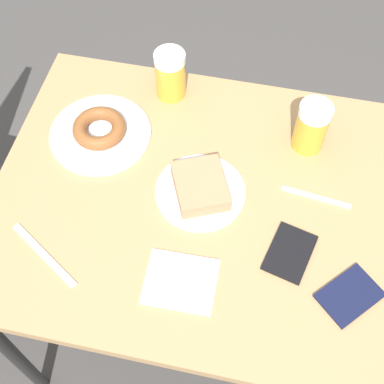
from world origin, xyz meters
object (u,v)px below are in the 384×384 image
at_px(plate_with_donut, 100,131).
at_px(passport_far_edge, 350,295).
at_px(beer_mug_center, 170,74).
at_px(fork, 316,197).
at_px(plate_with_cake, 200,189).
at_px(passport_near_edge, 290,253).
at_px(beer_mug_left, 311,127).
at_px(napkin_folded, 181,281).
at_px(knife, 44,255).

bearing_deg(plate_with_donut, passport_far_edge, -115.36).
relative_size(plate_with_donut, beer_mug_center, 1.88).
bearing_deg(fork, plate_with_cake, 99.49).
bearing_deg(fork, passport_near_edge, 164.49).
bearing_deg(passport_far_edge, beer_mug_left, 18.30).
distance_m(plate_with_cake, plate_with_donut, 0.30).
bearing_deg(passport_far_edge, plate_with_donut, 64.64).
bearing_deg(napkin_folded, knife, 90.21).
xyz_separation_m(beer_mug_center, passport_far_edge, (-0.48, -0.49, -0.06)).
height_order(beer_mug_left, beer_mug_center, same).
xyz_separation_m(beer_mug_center, fork, (-0.25, -0.40, -0.07)).
relative_size(plate_with_cake, beer_mug_center, 1.56).
xyz_separation_m(beer_mug_left, fork, (-0.15, -0.04, -0.07)).
distance_m(knife, passport_far_edge, 0.66).
bearing_deg(napkin_folded, plate_with_cake, 1.01).
bearing_deg(beer_mug_center, passport_far_edge, -133.99).
bearing_deg(plate_with_cake, beer_mug_center, 25.35).
distance_m(plate_with_cake, knife, 0.38).
bearing_deg(passport_near_edge, knife, 102.51).
bearing_deg(plate_with_donut, napkin_folded, -140.48).
distance_m(napkin_folded, passport_near_edge, 0.25).
distance_m(plate_with_cake, beer_mug_center, 0.33).
bearing_deg(beer_mug_left, knife, 128.70).
bearing_deg(beer_mug_center, plate_with_cake, -154.65).
bearing_deg(fork, plate_with_donut, 82.40).
relative_size(beer_mug_center, fork, 0.82).
xyz_separation_m(beer_mug_left, beer_mug_center, (0.10, 0.37, 0.00)).
bearing_deg(plate_with_donut, passport_near_edge, -114.51).
height_order(beer_mug_center, knife, beer_mug_center).
bearing_deg(fork, beer_mug_left, 13.44).
distance_m(fork, passport_far_edge, 0.24).
xyz_separation_m(plate_with_cake, passport_near_edge, (-0.11, -0.22, -0.02)).
height_order(plate_with_donut, knife, plate_with_donut).
xyz_separation_m(plate_with_cake, fork, (0.04, -0.27, -0.02)).
height_order(plate_with_cake, napkin_folded, plate_with_cake).
height_order(plate_with_donut, passport_near_edge, plate_with_donut).
bearing_deg(plate_with_donut, beer_mug_left, -81.09).
height_order(beer_mug_left, knife, beer_mug_left).
bearing_deg(napkin_folded, beer_mug_center, 15.37).
xyz_separation_m(fork, passport_far_edge, (-0.23, -0.09, 0.00)).
height_order(beer_mug_left, passport_far_edge, beer_mug_left).
bearing_deg(knife, fork, -64.34).
relative_size(beer_mug_left, beer_mug_center, 1.00).
height_order(plate_with_donut, napkin_folded, plate_with_donut).
xyz_separation_m(plate_with_donut, napkin_folded, (-0.34, -0.28, -0.01)).
bearing_deg(passport_far_edge, passport_near_edge, 61.53).
bearing_deg(beer_mug_center, fork, -121.59).
xyz_separation_m(beer_mug_left, passport_near_edge, (-0.31, 0.01, -0.06)).
bearing_deg(fork, beer_mug_center, 58.41).
bearing_deg(passport_near_edge, passport_far_edge, -118.47).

